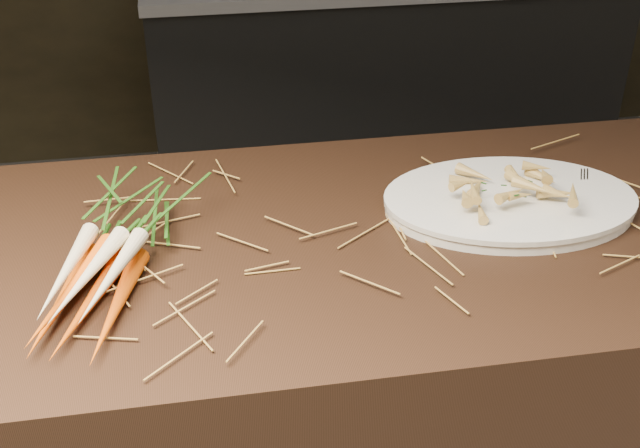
# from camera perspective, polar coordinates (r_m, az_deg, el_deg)

# --- Properties ---
(main_counter) EXTENTS (2.40, 0.70, 0.90)m
(main_counter) POSITION_cam_1_polar(r_m,az_deg,el_deg) (1.67, 9.39, -13.14)
(main_counter) COLOR black
(main_counter) RESTS_ON ground
(back_counter) EXTENTS (1.82, 0.62, 0.84)m
(back_counter) POSITION_cam_1_polar(r_m,az_deg,el_deg) (3.30, 4.36, 10.46)
(back_counter) COLOR black
(back_counter) RESTS_ON ground
(straw_bedding) EXTENTS (1.40, 0.60, 0.02)m
(straw_bedding) POSITION_cam_1_polar(r_m,az_deg,el_deg) (1.39, 11.02, 0.46)
(straw_bedding) COLOR olive
(straw_bedding) RESTS_ON main_counter
(root_veg_bunch) EXTENTS (0.27, 0.48, 0.09)m
(root_veg_bunch) POSITION_cam_1_polar(r_m,az_deg,el_deg) (1.28, -13.90, -0.88)
(root_veg_bunch) COLOR #E24602
(root_veg_bunch) RESTS_ON main_counter
(serving_platter) EXTENTS (0.46, 0.33, 0.02)m
(serving_platter) POSITION_cam_1_polar(r_m,az_deg,el_deg) (1.43, 13.31, 1.41)
(serving_platter) COLOR white
(serving_platter) RESTS_ON main_counter
(roasted_veg_heap) EXTENTS (0.22, 0.17, 0.05)m
(roasted_veg_heap) POSITION_cam_1_polar(r_m,az_deg,el_deg) (1.42, 13.49, 2.66)
(roasted_veg_heap) COLOR #B88D49
(roasted_veg_heap) RESTS_ON serving_platter
(serving_fork) EXTENTS (0.09, 0.15, 0.00)m
(serving_fork) POSITION_cam_1_polar(r_m,az_deg,el_deg) (1.47, 19.37, 1.70)
(serving_fork) COLOR silver
(serving_fork) RESTS_ON serving_platter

